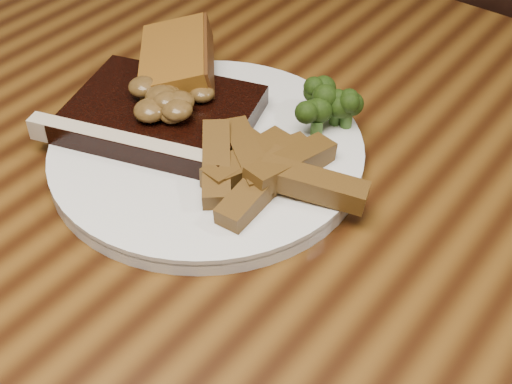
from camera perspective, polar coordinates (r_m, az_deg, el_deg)
dining_table at (r=0.61m, az=-0.18°, el=-9.99°), size 1.60×0.90×0.75m
chair_far at (r=1.15m, az=8.87°, el=7.00°), size 0.53×0.53×0.89m
plate at (r=0.61m, az=-3.93°, el=3.08°), size 0.28×0.28×0.01m
steak at (r=0.63m, az=-7.56°, el=6.04°), size 0.18×0.16×0.02m
steak_bone at (r=0.60m, az=-11.03°, el=3.45°), size 0.16×0.06×0.02m
mushroom_pile at (r=0.61m, az=-7.89°, el=7.81°), size 0.08×0.08×0.03m
garlic_bread at (r=0.67m, az=-6.35°, el=9.05°), size 0.12×0.12×0.02m
potato_wedges at (r=0.56m, az=1.47°, el=1.49°), size 0.11×0.11×0.02m
broccoli_cluster at (r=0.62m, az=4.60°, el=6.75°), size 0.06×0.06×0.04m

